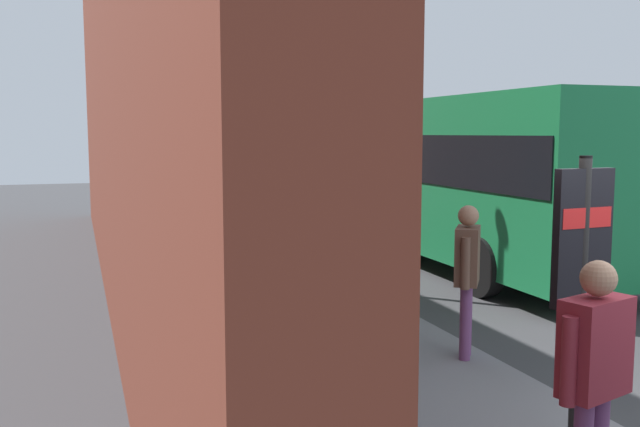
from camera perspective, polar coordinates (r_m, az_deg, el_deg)
ground at (r=11.59m, az=9.60°, el=-6.95°), size 60.00×60.00×0.00m
sidewalk_pavement at (r=12.45m, az=-6.20°, el=-5.67°), size 24.00×3.50×0.12m
station_facade at (r=12.98m, az=-16.60°, el=14.00°), size 22.00×0.65×8.87m
bicycle_nearest_sign at (r=6.21m, az=-2.42°, el=-14.01°), size 0.48×1.77×0.97m
bicycle_under_window at (r=6.99m, az=-5.44°, el=-11.64°), size 0.49×1.76×0.97m
bicycle_mid_rack at (r=7.80m, az=-6.95°, el=-9.72°), size 0.58×1.74×0.97m
transit_info_sign at (r=5.90m, az=20.61°, el=-3.34°), size 0.13×0.55×2.40m
city_bus at (r=15.13m, az=10.40°, el=3.54°), size 10.52×2.70×3.35m
pedestrian_by_facade at (r=8.12m, az=11.95°, el=-4.17°), size 0.56×0.50×1.77m
pedestrian_crossing_street at (r=4.99m, az=21.53°, el=-11.36°), size 0.39×0.64×1.76m
pedestrian_near_bus at (r=10.98m, az=-3.54°, el=-1.26°), size 0.66×0.31×1.76m
street_lamp at (r=11.97m, az=1.19°, el=9.32°), size 0.28×0.28×5.32m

